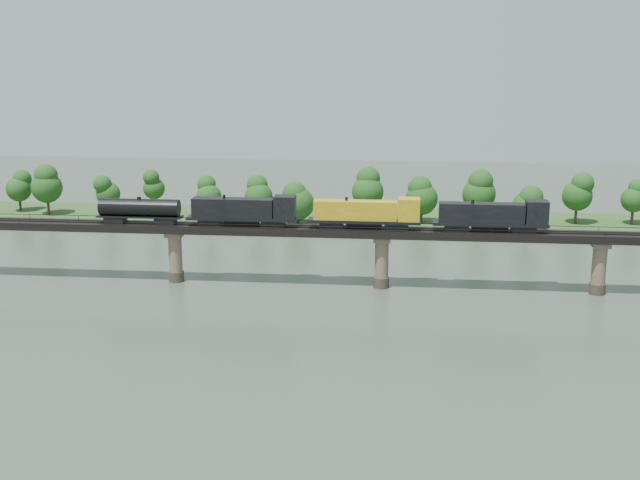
# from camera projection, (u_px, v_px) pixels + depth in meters

# --- Properties ---
(ground) EXTENTS (400.00, 400.00, 0.00)m
(ground) POSITION_uv_depth(u_px,v_px,m) (376.00, 344.00, 123.83)
(ground) COLOR #364536
(ground) RESTS_ON ground
(far_bank) EXTENTS (300.00, 24.00, 1.60)m
(far_bank) POSITION_uv_depth(u_px,v_px,m) (387.00, 221.00, 205.76)
(far_bank) COLOR #27491D
(far_bank) RESTS_ON ground
(bridge) EXTENTS (236.00, 30.00, 11.50)m
(bridge) POSITION_uv_depth(u_px,v_px,m) (382.00, 260.00, 151.51)
(bridge) COLOR #473A2D
(bridge) RESTS_ON ground
(bridge_superstructure) EXTENTS (220.00, 4.90, 0.75)m
(bridge_superstructure) POSITION_uv_depth(u_px,v_px,m) (382.00, 227.00, 150.01)
(bridge_superstructure) COLOR black
(bridge_superstructure) RESTS_ON bridge
(far_treeline) EXTENTS (289.06, 17.54, 13.60)m
(far_treeline) POSITION_uv_depth(u_px,v_px,m) (355.00, 193.00, 200.34)
(far_treeline) COLOR #382619
(far_treeline) RESTS_ON far_bank
(freight_train) EXTENTS (85.31, 3.32, 5.87)m
(freight_train) POSITION_uv_depth(u_px,v_px,m) (324.00, 213.00, 150.50)
(freight_train) COLOR black
(freight_train) RESTS_ON bridge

